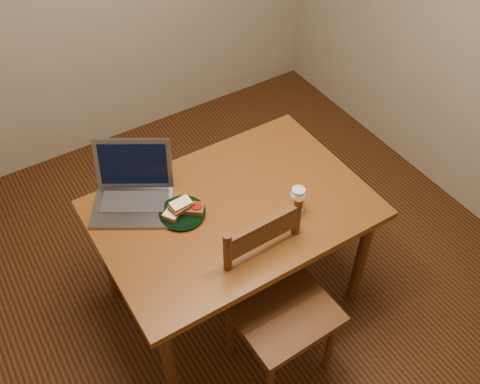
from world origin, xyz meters
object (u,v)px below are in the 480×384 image
table (233,218)px  laptop (133,187)px  chair (279,299)px  milk_glass (298,200)px  plate (182,214)px

table → laptop: laptop is taller
table → chair: 0.46m
milk_glass → chair: bearing=-136.1°
plate → milk_glass: (0.47, -0.27, 0.06)m
laptop → table: bearing=-7.9°
milk_glass → laptop: laptop is taller
chair → milk_glass: bearing=42.6°
table → milk_glass: size_ratio=8.76×
table → plate: 0.26m
milk_glass → plate: bearing=150.6°
plate → milk_glass: bearing=-29.4°
table → plate: size_ratio=5.82×
laptop → plate: bearing=-26.2°
plate → milk_glass: milk_glass is taller
chair → laptop: (-0.35, 0.75, 0.29)m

